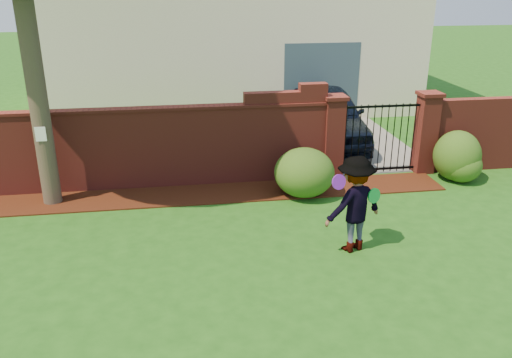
{
  "coord_description": "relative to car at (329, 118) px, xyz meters",
  "views": [
    {
      "loc": [
        -1.03,
        -6.98,
        4.32
      ],
      "look_at": [
        0.26,
        1.4,
        1.05
      ],
      "focal_mm": 37.19,
      "sensor_mm": 36.0,
      "label": 1
    }
  ],
  "objects": [
    {
      "name": "ground",
      "position": [
        -3.01,
        -6.39,
        -0.76
      ],
      "size": [
        80.0,
        80.0,
        0.01
      ],
      "primitive_type": "cube",
      "color": "#1E5014",
      "rests_on": "ground"
    },
    {
      "name": "mulch_bed",
      "position": [
        -3.96,
        -3.05,
        -0.74
      ],
      "size": [
        11.1,
        1.08,
        0.03
      ],
      "primitive_type": "cube",
      "color": "black",
      "rests_on": "ground"
    },
    {
      "name": "brick_wall",
      "position": [
        -5.02,
        -2.39,
        0.18
      ],
      "size": [
        8.7,
        0.31,
        2.16
      ],
      "color": "maroon",
      "rests_on": "ground"
    },
    {
      "name": "brick_wall_return",
      "position": [
        3.59,
        -2.39,
        0.1
      ],
      "size": [
        4.0,
        0.25,
        1.7
      ],
      "primitive_type": "cube",
      "color": "maroon",
      "rests_on": "ground"
    },
    {
      "name": "pillar_left",
      "position": [
        -0.61,
        -2.39,
        0.2
      ],
      "size": [
        0.5,
        0.5,
        1.88
      ],
      "color": "maroon",
      "rests_on": "ground"
    },
    {
      "name": "pillar_right",
      "position": [
        1.59,
        -2.39,
        0.2
      ],
      "size": [
        0.5,
        0.5,
        1.88
      ],
      "color": "maroon",
      "rests_on": "ground"
    },
    {
      "name": "iron_gate",
      "position": [
        0.49,
        -2.39,
        0.1
      ],
      "size": [
        1.78,
        0.03,
        1.6
      ],
      "color": "black",
      "rests_on": "ground"
    },
    {
      "name": "driveway",
      "position": [
        0.49,
        1.61,
        -0.75
      ],
      "size": [
        3.2,
        8.0,
        0.01
      ],
      "primitive_type": "cube",
      "color": "slate",
      "rests_on": "ground"
    },
    {
      "name": "house",
      "position": [
        -2.0,
        5.61,
        2.41
      ],
      "size": [
        12.4,
        6.4,
        6.3
      ],
      "color": "#F0E7C9",
      "rests_on": "ground"
    },
    {
      "name": "car",
      "position": [
        0.0,
        0.0,
        0.0
      ],
      "size": [
        2.13,
        4.54,
        1.5
      ],
      "primitive_type": "imported",
      "rotation": [
        0.0,
        0.0,
        -0.08
      ],
      "color": "black",
      "rests_on": "ground"
    },
    {
      "name": "paper_notice",
      "position": [
        -6.61,
        -3.18,
        0.75
      ],
      "size": [
        0.2,
        0.01,
        0.28
      ],
      "primitive_type": "cube",
      "color": "white",
      "rests_on": "tree"
    },
    {
      "name": "shrub_left",
      "position": [
        -1.49,
        -3.39,
        -0.24
      ],
      "size": [
        1.25,
        1.25,
        1.02
      ],
      "primitive_type": "ellipsoid",
      "color": "#234E17",
      "rests_on": "ground"
    },
    {
      "name": "shrub_middle",
      "position": [
        2.08,
        -3.0,
        -0.18
      ],
      "size": [
        1.03,
        1.03,
        1.13
      ],
      "primitive_type": "ellipsoid",
      "color": "#234E17",
      "rests_on": "ground"
    },
    {
      "name": "shrub_right",
      "position": [
        2.16,
        -3.12,
        -0.37
      ],
      "size": [
        0.86,
        0.86,
        0.77
      ],
      "primitive_type": "ellipsoid",
      "color": "#234E17",
      "rests_on": "ground"
    },
    {
      "name": "man",
      "position": [
        -1.24,
        -5.81,
        0.07
      ],
      "size": [
        1.2,
        0.93,
        1.64
      ],
      "primitive_type": "imported",
      "rotation": [
        0.0,
        0.0,
        3.48
      ],
      "color": "gray",
      "rests_on": "ground"
    },
    {
      "name": "frisbee_purple",
      "position": [
        -1.6,
        -6.0,
        0.57
      ],
      "size": [
        0.26,
        0.14,
        0.24
      ],
      "primitive_type": "cylinder",
      "rotation": [
        1.36,
        0.0,
        0.3
      ],
      "color": "purple",
      "rests_on": "man"
    },
    {
      "name": "frisbee_green",
      "position": [
        -0.94,
        -5.84,
        0.23
      ],
      "size": [
        0.26,
        0.15,
        0.25
      ],
      "primitive_type": "cylinder",
      "rotation": [
        1.43,
        0.0,
        0.4
      ],
      "color": "green",
      "rests_on": "man"
    }
  ]
}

